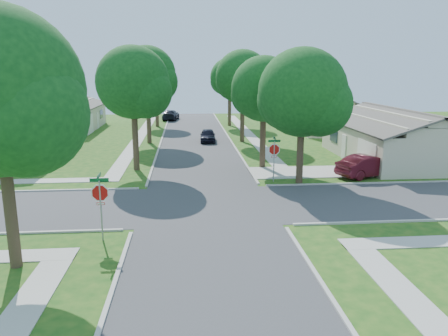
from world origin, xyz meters
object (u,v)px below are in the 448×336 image
car_curb_west (171,115)px  stop_sign_ne (274,151)px  house_ne_near (395,141)px  tree_e_near (264,92)px  car_curb_east (208,135)px  tree_w_mid (148,77)px  house_nw_far (63,117)px  stop_sign_sw (100,196)px  tree_ne_corner (303,97)px  tree_w_near (134,86)px  house_ne_far (326,117)px  tree_e_mid (243,80)px  car_driveway (368,166)px  tree_sw_corner (0,99)px  tree_e_far (230,79)px  tree_w_far (156,83)px  house_nw_near (8,139)px

car_curb_west → stop_sign_ne: bearing=109.0°
house_ne_near → tree_e_near: bearing=-170.0°
car_curb_east → tree_w_mid: bearing=-175.0°
stop_sign_ne → house_nw_far: (-20.69, 27.30, -0.51)m
stop_sign_sw → car_curb_west: size_ratio=0.60×
tree_ne_corner → car_curb_east: size_ratio=2.27×
tree_w_near → house_ne_far: tree_w_near is taller
stop_sign_sw → tree_e_mid: bearing=69.8°
tree_ne_corner → house_ne_far: 26.91m
tree_ne_corner → car_driveway: size_ratio=1.86×
tree_w_near → house_ne_far: bearing=44.1°
tree_e_near → tree_sw_corner: (-12.19, -16.00, 0.62)m
tree_w_near → tree_e_near: bearing=-0.0°
house_ne_far → house_ne_near: bearing=-90.0°
tree_w_mid → house_ne_near: tree_w_mid is taller
car_driveway → car_curb_west: (-14.70, 35.85, -0.05)m
tree_w_near → car_curb_east: (5.84, 12.25, -5.47)m
tree_w_near → car_driveway: size_ratio=1.93×
car_curb_east → tree_e_far: bearing=77.0°
tree_w_mid → tree_w_near: bearing=-90.0°
car_curb_west → house_nw_far: bearing=43.1°
tree_e_near → tree_w_near: tree_w_near is taller
house_nw_far → tree_e_near: bearing=-47.9°
tree_w_far → tree_ne_corner: (11.01, -29.80, 0.09)m
house_ne_far → tree_e_far: bearing=156.0°
house_nw_near → car_curb_west: size_ratio=2.74×
car_driveway → house_ne_far: bearing=-31.6°
car_driveway → house_nw_near: bearing=50.2°
car_curb_east → tree_sw_corner: bearing=-104.4°
stop_sign_ne → tree_e_far: tree_e_far is taller
tree_sw_corner → stop_sign_ne: bearing=43.9°
tree_e_mid → tree_w_far: 16.06m
tree_e_mid → car_driveway: bearing=-66.5°
tree_w_mid → stop_sign_ne: bearing=-60.2°
stop_sign_ne → tree_w_far: size_ratio=0.37×
tree_w_far → house_ne_near: size_ratio=0.59×
tree_w_near → house_nw_near: bearing=152.2°
tree_w_near → car_curb_east: size_ratio=2.35×
house_ne_near → house_ne_far: size_ratio=1.00×
tree_w_near → car_curb_west: (1.44, 32.35, -5.39)m
tree_w_mid → tree_w_far: tree_w_mid is taller
tree_sw_corner → tree_e_far: bearing=73.4°
tree_e_far → car_curb_east: 14.27m
tree_e_mid → house_ne_far: 14.58m
tree_w_mid → car_curb_west: bearing=86.0°
house_ne_near → car_driveway: house_ne_near is taller
tree_sw_corner → house_nw_far: bearing=102.4°
car_curb_west → tree_e_near: bearing=110.7°
tree_e_far → tree_sw_corner: 42.77m
stop_sign_sw → tree_e_mid: size_ratio=0.32×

